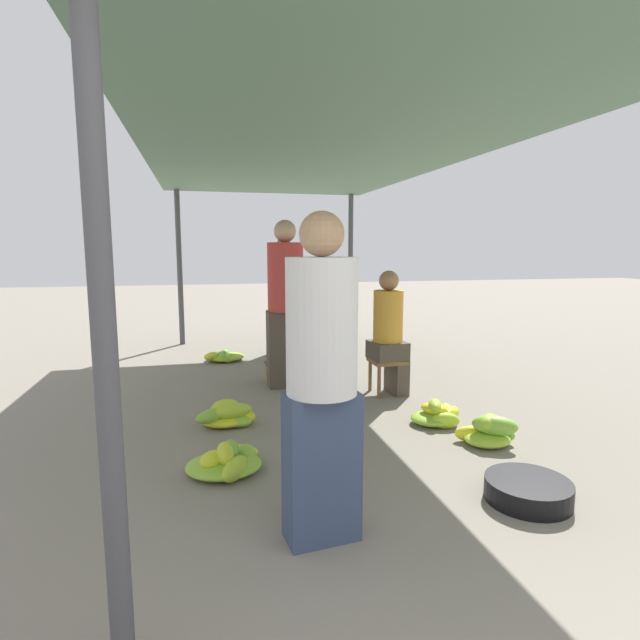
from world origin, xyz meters
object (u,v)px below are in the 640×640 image
vendor_foreground (322,375)px  shopper_walking_far (284,294)px  crate_near (286,373)px  shopper_walking_mid (286,302)px  banana_pile_right_1 (439,415)px  banana_pile_right_0 (489,431)px  banana_pile_left_0 (228,461)px  basin_black (528,490)px  banana_pile_left_2 (223,357)px  banana_pile_left_1 (227,415)px  stool (387,365)px  vendor_seated (390,331)px

vendor_foreground → shopper_walking_far: bearing=82.9°
crate_near → shopper_walking_mid: size_ratio=0.25×
crate_near → shopper_walking_mid: 0.83m
banana_pile_right_1 → shopper_walking_far: 3.36m
vendor_foreground → banana_pile_right_1: (1.38, 1.42, -0.79)m
vendor_foreground → banana_pile_right_0: (1.54, 0.92, -0.76)m
crate_near → banana_pile_left_0: bearing=-109.8°
shopper_walking_mid → shopper_walking_far: bearing=81.2°
basin_black → banana_pile_left_0: bearing=154.3°
crate_near → shopper_walking_far: bearing=81.2°
vendor_foreground → banana_pile_left_2: bearing=94.0°
banana_pile_right_1 → crate_near: same height
banana_pile_left_0 → banana_pile_left_1: size_ratio=1.01×
stool → banana_pile_left_1: stool is taller
banana_pile_left_2 → banana_pile_right_0: 3.84m
banana_pile_right_1 → crate_near: size_ratio=1.04×
basin_black → banana_pile_left_0: size_ratio=0.88×
banana_pile_right_1 → vendor_foreground: bearing=-134.2°
vendor_foreground → shopper_walking_mid: 2.90m
banana_pile_right_0 → banana_pile_left_0: bearing=-179.5°
stool → banana_pile_left_2: bearing=129.2°
basin_black → stool: bearing=90.3°
banana_pile_right_0 → banana_pile_right_1: (-0.16, 0.50, -0.02)m
banana_pile_left_0 → vendor_foreground: bearing=-64.7°
banana_pile_left_0 → crate_near: bearing=70.2°
basin_black → banana_pile_left_1: banana_pile_left_1 is taller
banana_pile_left_1 → stool: bearing=19.4°
vendor_seated → vendor_foreground: bearing=-118.5°
banana_pile_left_1 → crate_near: (0.71, 1.22, 0.01)m
banana_pile_left_1 → banana_pile_left_0: bearing=-92.9°
banana_pile_left_2 → banana_pile_left_1: bearing=-91.8°
crate_near → vendor_foreground: bearing=-96.2°
banana_pile_left_2 → shopper_walking_far: bearing=18.7°
vendor_foreground → crate_near: (0.33, 3.01, -0.75)m
shopper_walking_far → shopper_walking_mid: bearing=-98.8°
banana_pile_left_0 → crate_near: 2.23m
vendor_foreground → vendor_seated: size_ratio=1.31×
basin_black → banana_pile_right_0: size_ratio=1.08×
stool → banana_pile_left_0: stool is taller
basin_black → shopper_walking_mid: bearing=109.2°
vendor_seated → shopper_walking_mid: size_ratio=0.71×
vendor_foreground → banana_pile_left_0: vendor_foreground is taller
stool → banana_pile_right_1: (0.12, -0.94, -0.22)m
banana_pile_left_0 → shopper_walking_far: shopper_walking_far is taller
vendor_seated → crate_near: vendor_seated is taller
vendor_foreground → banana_pile_left_1: 1.98m
stool → shopper_walking_far: size_ratio=0.22×
vendor_foreground → banana_pile_right_0: size_ratio=3.60×
banana_pile_left_1 → banana_pile_right_0: banana_pile_right_0 is taller
shopper_walking_far → vendor_foreground: bearing=-97.1°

